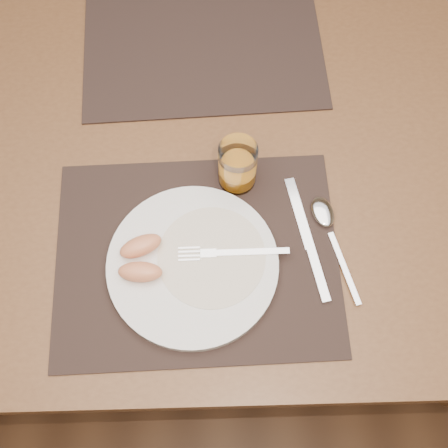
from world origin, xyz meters
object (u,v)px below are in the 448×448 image
placemat_near (197,257)px  spoon (326,220)px  placemat_far (203,40)px  knife (310,249)px  plate (193,265)px  fork (224,253)px  table (213,162)px  juice_glass (238,167)px

placemat_near → spoon: spoon is taller
placemat_far → spoon: (0.20, -0.38, 0.01)m
knife → plate: bearing=-172.6°
placemat_near → spoon: (0.21, 0.06, 0.01)m
plate → fork: 0.05m
knife → spoon: (0.03, 0.05, 0.00)m
table → knife: bearing=-54.2°
knife → spoon: 0.06m
placemat_far → spoon: spoon is taller
placemat_far → fork: bearing=-86.3°
fork → juice_glass: (0.03, 0.14, 0.02)m
table → plate: (-0.03, -0.24, 0.10)m
placemat_far → spoon: 0.43m
placemat_near → placemat_far: same height
placemat_near → juice_glass: size_ratio=4.73×
knife → juice_glass: juice_glass is taller
fork → spoon: bearing=18.9°
table → knife: knife is taller
spoon → juice_glass: bearing=150.0°
placemat_far → juice_glass: (0.05, -0.30, 0.04)m
juice_glass → placemat_far: bearing=100.3°
placemat_near → placemat_far: (0.01, 0.44, 0.00)m
placemat_near → juice_glass: 0.16m
knife → placemat_near: bearing=-177.7°
spoon → juice_glass: size_ratio=2.00×
placemat_near → plate: 0.02m
knife → juice_glass: size_ratio=2.30×
table → placemat_far: (-0.01, 0.22, 0.09)m
plate → juice_glass: (0.08, 0.15, 0.03)m
placemat_near → placemat_far: 0.44m
fork → knife: fork is taller
fork → knife: (0.14, 0.01, -0.02)m
table → placemat_far: size_ratio=3.11×
placemat_far → juice_glass: 0.31m
fork → juice_glass: juice_glass is taller
plate → fork: bearing=17.1°
table → juice_glass: juice_glass is taller
placemat_far → plate: bearing=-92.6°
table → juice_glass: (0.04, -0.08, 0.13)m
placemat_far → juice_glass: size_ratio=4.73×
placemat_far → plate: 0.46m
table → placemat_near: (-0.03, -0.22, 0.09)m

